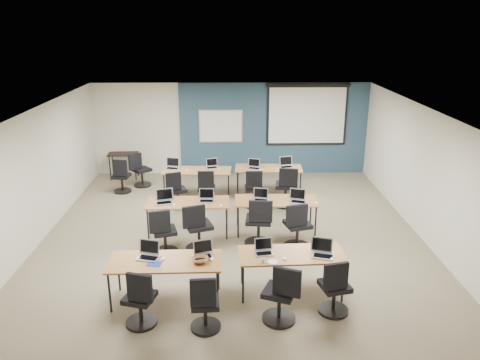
{
  "coord_description": "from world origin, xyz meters",
  "views": [
    {
      "loc": [
        -0.04,
        -8.96,
        4.38
      ],
      "look_at": [
        0.17,
        0.4,
        1.17
      ],
      "focal_mm": 35.0,
      "sensor_mm": 36.0,
      "label": 1
    }
  ],
  "objects_px": {
    "projector_screen": "(307,111)",
    "laptop_3": "(323,251)",
    "training_table_front_left": "(165,263)",
    "laptop_5": "(206,198)",
    "task_chair_1": "(205,308)",
    "laptop_10": "(254,166)",
    "task_chair_2": "(281,298)",
    "task_chair_6": "(259,226)",
    "training_table_mid_left": "(188,204)",
    "laptop_6": "(261,197)",
    "laptop_9": "(212,165)",
    "task_chair_9": "(207,191)",
    "training_table_front_right": "(292,256)",
    "laptop_8": "(172,166)",
    "laptop_7": "(298,199)",
    "task_chair_3": "(334,292)",
    "spare_chair_b": "(122,179)",
    "laptop_2": "(264,250)",
    "whiteboard": "(221,126)",
    "task_chair_5": "(198,231)",
    "utility_table": "(123,157)",
    "task_chair_8": "(177,193)",
    "laptop_0": "(149,253)",
    "task_chair_11": "(286,190)",
    "training_table_mid_right": "(276,202)",
    "task_chair_4": "(164,235)",
    "laptop_1": "(203,253)",
    "laptop_4": "(164,199)",
    "training_table_back_left": "(197,172)",
    "task_chair_10": "(254,192)",
    "training_table_back_right": "(269,169)",
    "spare_chair_a": "(140,173)",
    "task_chair_7": "(297,230)",
    "laptop_11": "(286,164)"
  },
  "relations": [
    {
      "from": "laptop_4",
      "to": "laptop_7",
      "type": "relative_size",
      "value": 1.08
    },
    {
      "from": "laptop_10",
      "to": "projector_screen",
      "type": "bearing_deg",
      "value": 67.05
    },
    {
      "from": "task_chair_4",
      "to": "projector_screen",
      "type": "bearing_deg",
      "value": 39.95
    },
    {
      "from": "laptop_0",
      "to": "task_chair_9",
      "type": "relative_size",
      "value": 0.36
    },
    {
      "from": "projector_screen",
      "to": "training_table_mid_right",
      "type": "relative_size",
      "value": 1.37
    },
    {
      "from": "task_chair_2",
      "to": "task_chair_7",
      "type": "xyz_separation_m",
      "value": [
        0.58,
        2.42,
        0.01
      ]
    },
    {
      "from": "whiteboard",
      "to": "task_chair_5",
      "type": "relative_size",
      "value": 1.24
    },
    {
      "from": "training_table_front_left",
      "to": "laptop_5",
      "type": "xyz_separation_m",
      "value": [
        0.55,
        2.62,
        0.11
      ]
    },
    {
      "from": "task_chair_4",
      "to": "laptop_6",
      "type": "bearing_deg",
      "value": 12.42
    },
    {
      "from": "training_table_back_left",
      "to": "laptop_0",
      "type": "distance_m",
      "value": 4.68
    },
    {
      "from": "task_chair_1",
      "to": "task_chair_3",
      "type": "xyz_separation_m",
      "value": [
        1.99,
        0.37,
        0.01
      ]
    },
    {
      "from": "laptop_8",
      "to": "laptop_3",
      "type": "bearing_deg",
      "value": -45.86
    },
    {
      "from": "laptop_6",
      "to": "laptop_8",
      "type": "height_order",
      "value": "laptop_8"
    },
    {
      "from": "task_chair_2",
      "to": "task_chair_5",
      "type": "xyz_separation_m",
      "value": [
        -1.4,
        2.37,
        0.01
      ]
    },
    {
      "from": "projector_screen",
      "to": "laptop_3",
      "type": "relative_size",
      "value": 6.77
    },
    {
      "from": "task_chair_5",
      "to": "laptop_10",
      "type": "height_order",
      "value": "task_chair_5"
    },
    {
      "from": "laptop_7",
      "to": "task_chair_3",
      "type": "bearing_deg",
      "value": -69.45
    },
    {
      "from": "training_table_front_right",
      "to": "task_chair_2",
      "type": "xyz_separation_m",
      "value": [
        -0.25,
        -0.82,
        -0.27
      ]
    },
    {
      "from": "laptop_8",
      "to": "whiteboard",
      "type": "bearing_deg",
      "value": 66.87
    },
    {
      "from": "task_chair_4",
      "to": "laptop_9",
      "type": "height_order",
      "value": "task_chair_4"
    },
    {
      "from": "laptop_7",
      "to": "laptop_5",
      "type": "bearing_deg",
      "value": -165.34
    },
    {
      "from": "projector_screen",
      "to": "training_table_front_left",
      "type": "distance_m",
      "value": 7.55
    },
    {
      "from": "task_chair_10",
      "to": "laptop_11",
      "type": "relative_size",
      "value": 2.8
    },
    {
      "from": "projector_screen",
      "to": "spare_chair_b",
      "type": "distance_m",
      "value": 5.56
    },
    {
      "from": "laptop_1",
      "to": "spare_chair_a",
      "type": "relative_size",
      "value": 0.34
    },
    {
      "from": "whiteboard",
      "to": "laptop_1",
      "type": "bearing_deg",
      "value": -91.7
    },
    {
      "from": "laptop_1",
      "to": "laptop_4",
      "type": "bearing_deg",
      "value": 93.17
    },
    {
      "from": "laptop_2",
      "to": "task_chair_3",
      "type": "xyz_separation_m",
      "value": [
        1.06,
        -0.67,
        -0.39
      ]
    },
    {
      "from": "task_chair_2",
      "to": "laptop_4",
      "type": "bearing_deg",
      "value": 146.58
    },
    {
      "from": "training_table_mid_left",
      "to": "laptop_6",
      "type": "xyz_separation_m",
      "value": [
        1.56,
        0.08,
        0.11
      ]
    },
    {
      "from": "laptop_0",
      "to": "task_chair_1",
      "type": "relative_size",
      "value": 0.37
    },
    {
      "from": "laptop_8",
      "to": "task_chair_11",
      "type": "distance_m",
      "value": 3.03
    },
    {
      "from": "training_table_back_right",
      "to": "task_chair_1",
      "type": "relative_size",
      "value": 1.83
    },
    {
      "from": "laptop_3",
      "to": "laptop_7",
      "type": "xyz_separation_m",
      "value": [
        -0.07,
        2.4,
        -0.0
      ]
    },
    {
      "from": "training_table_front_right",
      "to": "laptop_8",
      "type": "bearing_deg",
      "value": 115.46
    },
    {
      "from": "training_table_front_left",
      "to": "spare_chair_b",
      "type": "bearing_deg",
      "value": 108.86
    },
    {
      "from": "training_table_mid_right",
      "to": "task_chair_6",
      "type": "bearing_deg",
      "value": -119.43
    },
    {
      "from": "training_table_back_left",
      "to": "task_chair_6",
      "type": "relative_size",
      "value": 1.66
    },
    {
      "from": "laptop_2",
      "to": "laptop_5",
      "type": "distance_m",
      "value": 2.61
    },
    {
      "from": "task_chair_11",
      "to": "laptop_8",
      "type": "bearing_deg",
      "value": 169.82
    },
    {
      "from": "laptop_10",
      "to": "task_chair_10",
      "type": "height_order",
      "value": "task_chair_10"
    },
    {
      "from": "task_chair_1",
      "to": "laptop_10",
      "type": "relative_size",
      "value": 3.0
    },
    {
      "from": "training_table_back_left",
      "to": "task_chair_9",
      "type": "height_order",
      "value": "task_chair_9"
    },
    {
      "from": "laptop_2",
      "to": "laptop_9",
      "type": "relative_size",
      "value": 0.99
    },
    {
      "from": "laptop_8",
      "to": "utility_table",
      "type": "distance_m",
      "value": 2.12
    },
    {
      "from": "task_chair_2",
      "to": "task_chair_6",
      "type": "distance_m",
      "value": 2.58
    },
    {
      "from": "training_table_mid_left",
      "to": "task_chair_2",
      "type": "relative_size",
      "value": 1.76
    },
    {
      "from": "training_table_back_right",
      "to": "task_chair_3",
      "type": "bearing_deg",
      "value": -80.59
    },
    {
      "from": "task_chair_8",
      "to": "laptop_7",
      "type": "bearing_deg",
      "value": -49.04
    },
    {
      "from": "laptop_9",
      "to": "task_chair_9",
      "type": "relative_size",
      "value": 0.31
    }
  ]
}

